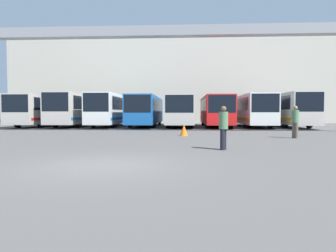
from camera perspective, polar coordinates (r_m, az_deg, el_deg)
The scene contains 14 objects.
ground_plane at distance 8.42m, azimuth -12.31°, elevation -7.39°, with size 200.00×200.00×0.00m, color #514F4C.
building_backdrop at distance 47.63m, azimuth 0.50°, elevation 8.66°, with size 45.84×12.00×12.90m.
overhead_gantry at distance 21.79m, azimuth -2.86°, elevation 15.65°, with size 35.81×0.80×7.44m.
bus_slot_0 at distance 33.78m, azimuth -22.56°, elevation 3.00°, with size 2.61×10.73×3.10m.
bus_slot_1 at distance 32.88m, azimuth -16.57°, elevation 3.27°, with size 2.58×11.77×3.27m.
bus_slot_2 at distance 31.79m, azimuth -10.57°, elevation 3.30°, with size 2.44×11.62×3.21m.
bus_slot_3 at distance 31.41m, azimuth -4.14°, elevation 3.17°, with size 2.53×12.18×3.03m.
bus_slot_4 at distance 30.56m, azimuth 2.35°, elevation 3.17°, with size 2.62×10.99×3.01m.
bus_slot_5 at distance 30.41m, azimuth 9.06°, elevation 3.12°, with size 2.52×10.37×3.00m.
bus_slot_6 at distance 31.23m, azimuth 15.51°, elevation 3.14°, with size 2.51×10.91×3.10m.
bus_slot_7 at distance 32.78m, azimuth 21.36°, elevation 3.15°, with size 2.51×12.18×3.22m.
pedestrian_near_left at distance 18.25m, azimuth 23.08°, elevation 0.88°, with size 0.38×0.38×1.82m.
pedestrian_far_center at distance 11.77m, azimuth 10.50°, elevation -0.12°, with size 0.35×0.35×1.70m.
traffic_cone at distance 18.57m, azimuth 3.04°, elevation -0.77°, with size 0.48×0.48×0.71m.
Camera 1 is at (2.23, -7.99, 1.46)m, focal length 32.00 mm.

